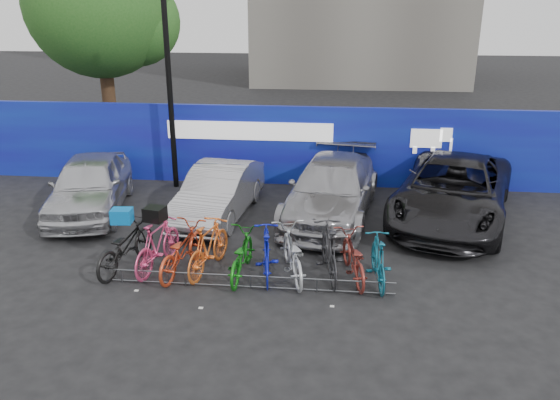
# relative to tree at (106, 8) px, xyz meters

# --- Properties ---
(ground) EXTENTS (100.00, 100.00, 0.00)m
(ground) POSITION_rel_tree_xyz_m (6.77, -10.06, -5.07)
(ground) COLOR black
(ground) RESTS_ON ground
(hoarding) EXTENTS (22.00, 0.18, 2.40)m
(hoarding) POSITION_rel_tree_xyz_m (6.78, -4.06, -3.86)
(hoarding) COLOR #140A8C
(hoarding) RESTS_ON ground
(tree) EXTENTS (5.40, 5.20, 7.80)m
(tree) POSITION_rel_tree_xyz_m (0.00, 0.00, 0.00)
(tree) COLOR #382314
(tree) RESTS_ON ground
(lamppost) EXTENTS (0.25, 0.50, 6.11)m
(lamppost) POSITION_rel_tree_xyz_m (3.57, -4.66, -1.80)
(lamppost) COLOR black
(lamppost) RESTS_ON ground
(bike_rack) EXTENTS (5.60, 0.03, 0.30)m
(bike_rack) POSITION_rel_tree_xyz_m (6.77, -10.66, -4.91)
(bike_rack) COLOR #595B60
(bike_rack) RESTS_ON ground
(car_0) EXTENTS (2.66, 4.67, 1.50)m
(car_0) POSITION_rel_tree_xyz_m (1.92, -6.91, -4.32)
(car_0) COLOR #B6B7BC
(car_0) RESTS_ON ground
(car_1) EXTENTS (1.89, 4.18, 1.33)m
(car_1) POSITION_rel_tree_xyz_m (5.39, -6.91, -4.40)
(car_1) COLOR #9E9DA2
(car_1) RESTS_ON ground
(car_2) EXTENTS (2.84, 5.32, 1.47)m
(car_2) POSITION_rel_tree_xyz_m (8.29, -6.59, -4.34)
(car_2) COLOR #9A999E
(car_2) RESTS_ON ground
(car_3) EXTENTS (4.21, 6.18, 1.57)m
(car_3) POSITION_rel_tree_xyz_m (11.36, -6.55, -4.28)
(car_3) COLOR black
(car_3) RESTS_ON ground
(bike_0) EXTENTS (1.12, 2.08, 1.04)m
(bike_0) POSITION_rel_tree_xyz_m (4.05, -10.04, -4.55)
(bike_0) COLOR black
(bike_0) RESTS_ON ground
(bike_1) EXTENTS (0.88, 1.89, 1.10)m
(bike_1) POSITION_rel_tree_xyz_m (4.73, -10.00, -4.52)
(bike_1) COLOR #DF3F75
(bike_1) RESTS_ON ground
(bike_2) EXTENTS (1.04, 2.00, 1.00)m
(bike_2) POSITION_rel_tree_xyz_m (5.26, -10.08, -4.57)
(bike_2) COLOR #BF3C1D
(bike_2) RESTS_ON ground
(bike_3) EXTENTS (0.93, 1.90, 1.10)m
(bike_3) POSITION_rel_tree_xyz_m (5.81, -10.00, -4.52)
(bike_3) COLOR orange
(bike_3) RESTS_ON ground
(bike_4) EXTENTS (0.72, 1.82, 0.94)m
(bike_4) POSITION_rel_tree_xyz_m (6.51, -10.12, -4.60)
(bike_4) COLOR #116E11
(bike_4) RESTS_ON ground
(bike_5) EXTENTS (0.73, 1.79, 1.05)m
(bike_5) POSITION_rel_tree_xyz_m (7.03, -10.09, -4.55)
(bike_5) COLOR #111AB1
(bike_5) RESTS_ON ground
(bike_6) EXTENTS (1.15, 2.04, 1.01)m
(bike_6) POSITION_rel_tree_xyz_m (7.53, -10.03, -4.56)
(bike_6) COLOR #ABAFB3
(bike_6) RESTS_ON ground
(bike_7) EXTENTS (0.83, 1.94, 1.13)m
(bike_7) POSITION_rel_tree_xyz_m (8.29, -9.96, -4.51)
(bike_7) COLOR #262628
(bike_7) RESTS_ON ground
(bike_8) EXTENTS (0.98, 1.89, 0.94)m
(bike_8) POSITION_rel_tree_xyz_m (8.76, -10.01, -4.60)
(bike_8) COLOR maroon
(bike_8) RESTS_ON ground
(bike_9) EXTENTS (0.60, 1.70, 1.00)m
(bike_9) POSITION_rel_tree_xyz_m (9.26, -10.15, -4.57)
(bike_9) COLOR #115E76
(bike_9) RESTS_ON ground
(cargo_crate) EXTENTS (0.43, 0.34, 0.29)m
(cargo_crate) POSITION_rel_tree_xyz_m (4.05, -10.04, -3.88)
(cargo_crate) COLOR #0463B4
(cargo_crate) RESTS_ON bike_0
(cargo_topcase) EXTENTS (0.46, 0.43, 0.29)m
(cargo_topcase) POSITION_rel_tree_xyz_m (4.73, -10.00, -3.83)
(cargo_topcase) COLOR black
(cargo_topcase) RESTS_ON bike_1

